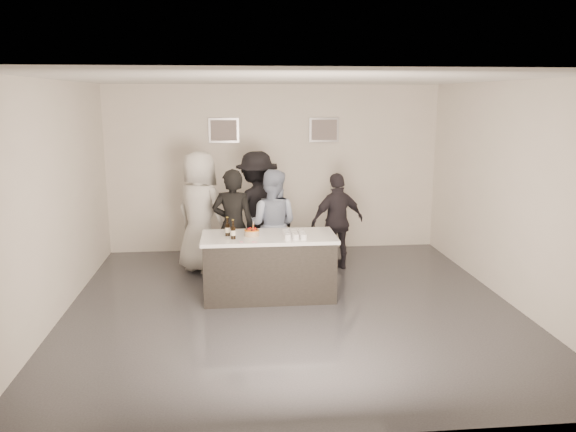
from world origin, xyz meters
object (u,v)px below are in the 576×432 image
object	(u,v)px
beer_bottle_b	(233,230)
person_guest_back	(257,210)
beer_bottle_a	(227,227)
person_main_blue	(272,225)
bar_counter	(269,266)
cake	(252,233)
person_main_black	(233,226)
person_guest_left	(200,212)
person_guest_right	(337,221)

from	to	relation	value
beer_bottle_b	person_guest_back	distance (m)	1.70
beer_bottle_a	person_main_blue	size ratio (longest dim) A/B	0.15
bar_counter	cake	xyz separation A→B (m)	(-0.23, -0.00, 0.49)
bar_counter	person_main_black	world-z (taller)	person_main_black
cake	person_main_blue	bearing A→B (deg)	68.53
person_main_blue	beer_bottle_b	bearing A→B (deg)	76.02
person_main_black	beer_bottle_a	bearing A→B (deg)	93.02
cake	person_main_black	size ratio (longest dim) A/B	0.12
cake	beer_bottle_a	size ratio (longest dim) A/B	0.80
bar_counter	person_main_black	size ratio (longest dim) A/B	1.07
beer_bottle_b	person_guest_left	size ratio (longest dim) A/B	0.13
person_main_black	person_guest_right	bearing A→B (deg)	-153.27
beer_bottle_a	beer_bottle_b	size ratio (longest dim) A/B	1.00
person_main_blue	bar_counter	bearing A→B (deg)	99.59
beer_bottle_a	person_guest_back	world-z (taller)	person_guest_back
beer_bottle_b	person_main_blue	world-z (taller)	person_main_blue
person_main_blue	person_guest_right	xyz separation A→B (m)	(1.10, 0.39, -0.06)
bar_counter	beer_bottle_b	size ratio (longest dim) A/B	7.15
person_guest_left	person_main_black	bearing A→B (deg)	172.37
person_guest_left	person_guest_right	distance (m)	2.23
cake	person_guest_left	world-z (taller)	person_guest_left
beer_bottle_a	person_guest_left	world-z (taller)	person_guest_left
bar_counter	person_main_blue	distance (m)	0.95
person_main_black	person_guest_back	bearing A→B (deg)	-107.44
cake	beer_bottle_a	distance (m)	0.35
cake	person_main_black	xyz separation A→B (m)	(-0.25, 0.72, -0.06)
beer_bottle_b	person_main_black	world-z (taller)	person_main_black
person_main_blue	beer_bottle_a	bearing A→B (deg)	67.61
beer_bottle_a	person_guest_right	distance (m)	2.16
person_guest_left	person_guest_back	bearing A→B (deg)	-127.90
beer_bottle_b	person_main_black	size ratio (longest dim) A/B	0.15
cake	person_main_blue	size ratio (longest dim) A/B	0.12
beer_bottle_a	person_guest_left	xyz separation A→B (m)	(-0.45, 1.31, -0.05)
bar_counter	person_guest_left	world-z (taller)	person_guest_left
bar_counter	beer_bottle_a	bearing A→B (deg)	178.15
beer_bottle_b	person_guest_back	size ratio (longest dim) A/B	0.14
cake	beer_bottle_b	world-z (taller)	beer_bottle_b
person_guest_left	beer_bottle_b	bearing A→B (deg)	151.00
person_main_blue	cake	bearing A→B (deg)	84.95
bar_counter	beer_bottle_a	world-z (taller)	beer_bottle_a
cake	beer_bottle_b	bearing A→B (deg)	-148.69
beer_bottle_b	bar_counter	bearing A→B (deg)	18.01
cake	person_guest_back	size ratio (longest dim) A/B	0.11
bar_counter	cake	bearing A→B (deg)	-179.18
person_guest_left	person_main_blue	bearing A→B (deg)	-161.30
bar_counter	cake	size ratio (longest dim) A/B	9.00
person_main_blue	person_guest_right	bearing A→B (deg)	-144.18
beer_bottle_a	person_main_black	world-z (taller)	person_main_black
person_guest_right	cake	bearing A→B (deg)	22.77
cake	person_guest_back	bearing A→B (deg)	84.61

